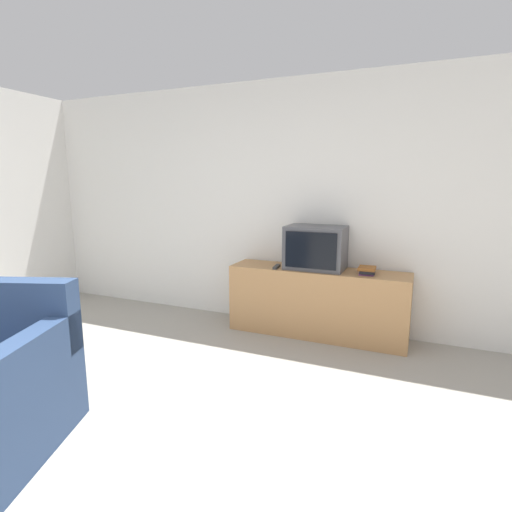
{
  "coord_description": "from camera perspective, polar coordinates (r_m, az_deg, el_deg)",
  "views": [
    {
      "loc": [
        1.5,
        -1.07,
        1.56
      ],
      "look_at": [
        0.0,
        2.45,
        0.84
      ],
      "focal_mm": 28.0,
      "sensor_mm": 36.0,
      "label": 1
    }
  ],
  "objects": [
    {
      "name": "remote_on_stand",
      "position": [
        4.07,
        2.95,
        -1.55
      ],
      "size": [
        0.06,
        0.19,
        0.02
      ],
      "rotation": [
        0.0,
        0.0,
        0.13
      ],
      "color": "#2D2D2D",
      "rests_on": "tv_stand"
    },
    {
      "name": "tv_stand",
      "position": [
        4.14,
        8.72,
        -6.56
      ],
      "size": [
        1.79,
        0.42,
        0.69
      ],
      "color": "tan",
      "rests_on": "ground_plane"
    },
    {
      "name": "book_stack",
      "position": [
        3.93,
        15.58,
        -2.0
      ],
      "size": [
        0.16,
        0.2,
        0.07
      ],
      "color": "#7A3884",
      "rests_on": "tv_stand"
    },
    {
      "name": "wall_back",
      "position": [
        4.37,
        2.98,
        7.22
      ],
      "size": [
        9.0,
        0.06,
        2.6
      ],
      "color": "white",
      "rests_on": "ground_plane"
    },
    {
      "name": "television",
      "position": [
        4.04,
        8.51,
        1.21
      ],
      "size": [
        0.58,
        0.39,
        0.43
      ],
      "color": "#4C4C51",
      "rests_on": "tv_stand"
    }
  ]
}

